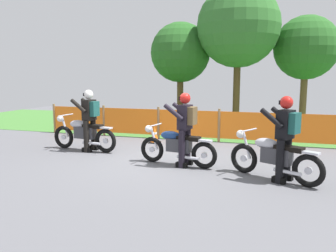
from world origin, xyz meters
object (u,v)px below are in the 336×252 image
motorcycle_trailing (177,146)px  rider_trailing (185,125)px  rider_third (285,134)px  motorcycle_lead (83,134)px  traffic_cone (155,135)px  motorcycle_third (274,157)px  rider_lead (90,117)px

motorcycle_trailing → rider_trailing: (0.21, -0.03, 0.50)m
rider_third → motorcycle_trailing: bearing=12.8°
motorcycle_lead → rider_third: size_ratio=1.23×
motorcycle_lead → rider_trailing: 3.24m
rider_third → traffic_cone: 4.77m
rider_third → traffic_cone: bearing=-11.2°
motorcycle_third → traffic_cone: size_ratio=3.49×
rider_lead → rider_trailing: size_ratio=1.00×
motorcycle_lead → motorcycle_trailing: bearing=172.1°
motorcycle_third → motorcycle_lead: bearing=13.1°
motorcycle_trailing → rider_third: 2.48m
motorcycle_trailing → motorcycle_third: motorcycle_third is taller
motorcycle_trailing → rider_third: bearing=175.7°
traffic_cone → motorcycle_trailing: bearing=-59.6°
motorcycle_lead → rider_lead: size_ratio=1.23×
motorcycle_lead → motorcycle_trailing: size_ratio=1.07×
motorcycle_trailing → traffic_cone: bearing=-49.8°
rider_trailing → traffic_cone: 2.92m
motorcycle_third → rider_trailing: 2.06m
motorcycle_trailing → motorcycle_third: size_ratio=1.05×
motorcycle_trailing → motorcycle_third: (2.15, -0.49, 0.02)m
motorcycle_lead → rider_trailing: size_ratio=1.23×
rider_lead → traffic_cone: (1.31, 1.60, -0.69)m
motorcycle_trailing → rider_trailing: 0.55m
rider_lead → rider_third: same height
motorcycle_lead → motorcycle_third: motorcycle_lead is taller
traffic_cone → rider_lead: bearing=-129.4°
motorcycle_third → rider_third: size_ratio=1.09×
rider_trailing → rider_third: 2.21m
rider_lead → rider_trailing: 2.98m
motorcycle_trailing → motorcycle_third: 2.21m
motorcycle_third → rider_lead: size_ratio=1.09×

